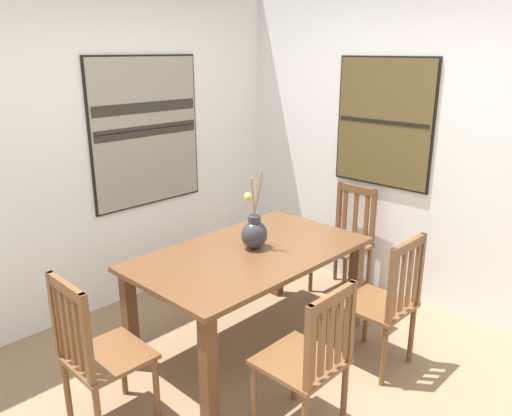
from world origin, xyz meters
TOP-DOWN VIEW (x-y plane):
  - ground_plane at (0.00, 0.00)m, footprint 6.40×6.40m
  - wall_back at (0.00, 1.86)m, footprint 6.40×0.12m
  - wall_side at (1.86, 0.00)m, footprint 0.12×6.40m
  - dining_table at (0.36, 0.51)m, footprint 1.64×0.95m
  - centerpiece_vase at (0.42, 0.53)m, footprint 0.20×0.17m
  - chair_0 at (0.79, -0.31)m, footprint 0.42×0.42m
  - chair_1 at (-0.83, 0.52)m, footprint 0.43×0.43m
  - chair_2 at (1.57, 0.53)m, footprint 0.43×0.43m
  - chair_3 at (-0.06, -0.35)m, footprint 0.42×0.42m
  - painting_on_back_wall at (0.44, 1.79)m, footprint 1.04×0.05m
  - painting_on_side_wall at (1.79, 0.37)m, footprint 0.05×0.88m

SIDE VIEW (x-z plane):
  - ground_plane at x=0.00m, z-range -0.03..0.00m
  - chair_2 at x=1.57m, z-range 0.01..0.95m
  - chair_3 at x=-0.06m, z-range 0.02..0.95m
  - chair_0 at x=0.79m, z-range 0.01..0.96m
  - chair_1 at x=-0.83m, z-range 0.02..0.98m
  - dining_table at x=0.36m, z-range 0.26..1.00m
  - centerpiece_vase at x=0.42m, z-range 0.57..1.14m
  - wall_back at x=0.00m, z-range 0.00..2.70m
  - wall_side at x=1.86m, z-range 0.00..2.70m
  - painting_on_back_wall at x=0.44m, z-range 0.80..2.03m
  - painting_on_side_wall at x=1.79m, z-range 0.97..2.02m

